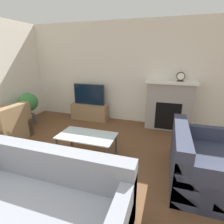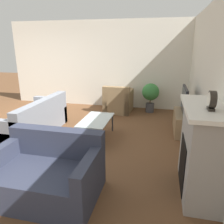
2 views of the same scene
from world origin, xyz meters
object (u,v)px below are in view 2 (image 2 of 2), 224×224
at_px(tv, 184,100).
at_px(potted_plant, 150,94).
at_px(couch_sectional, 33,122).
at_px(couch_loveseat, 48,174).
at_px(coffee_table, 96,121).
at_px(mantel_clock, 212,100).
at_px(armchair_by_window, 118,102).

bearing_deg(tv, potted_plant, -149.81).
bearing_deg(tv, couch_sectional, -74.17).
relative_size(couch_loveseat, coffee_table, 1.30).
xyz_separation_m(tv, potted_plant, (-1.43, -0.83, -0.19)).
bearing_deg(potted_plant, coffee_table, -24.47).
height_order(couch_loveseat, mantel_clock, mantel_clock).
height_order(couch_loveseat, coffee_table, couch_loveseat).
distance_m(armchair_by_window, mantel_clock, 4.22).
xyz_separation_m(tv, mantel_clock, (2.41, 0.05, 0.59)).
distance_m(couch_loveseat, mantel_clock, 2.27).
distance_m(tv, couch_sectional, 3.45).
xyz_separation_m(tv, coffee_table, (0.80, -1.84, -0.37)).
bearing_deg(mantel_clock, coffee_table, -130.47).
xyz_separation_m(tv, couch_sectional, (0.93, -3.29, -0.47)).
bearing_deg(mantel_clock, armchair_by_window, -153.61).
height_order(tv, potted_plant, tv).
distance_m(tv, potted_plant, 1.66).
bearing_deg(couch_sectional, coffee_table, 95.32).
bearing_deg(couch_sectional, mantel_clock, 66.09).
relative_size(armchair_by_window, mantel_clock, 3.92).
bearing_deg(potted_plant, couch_sectional, -46.16).
height_order(couch_sectional, armchair_by_window, same).
distance_m(potted_plant, mantel_clock, 4.01).
relative_size(tv, couch_loveseat, 0.67).
height_order(potted_plant, mantel_clock, mantel_clock).
bearing_deg(couch_sectional, armchair_by_window, 145.15).
height_order(tv, couch_loveseat, tv).
relative_size(couch_sectional, armchair_by_window, 2.22).
distance_m(coffee_table, mantel_clock, 2.66).
bearing_deg(armchair_by_window, coffee_table, 88.83).
distance_m(armchair_by_window, coffee_table, 2.05).
xyz_separation_m(armchair_by_window, mantel_clock, (3.66, 1.82, 1.05)).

